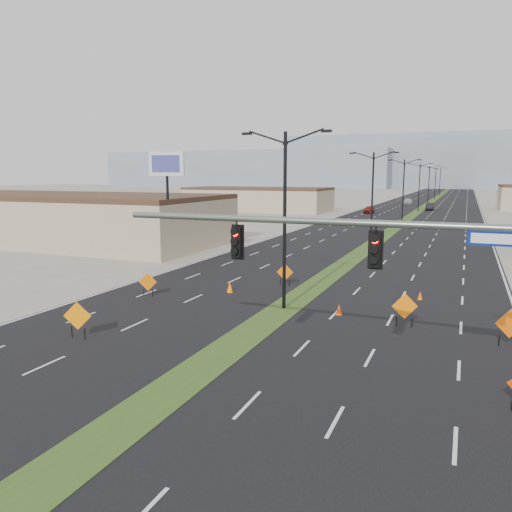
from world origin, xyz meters
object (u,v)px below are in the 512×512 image
at_px(cone_2, 420,296).
at_px(construction_sign_1, 148,283).
at_px(cone_1, 339,310).
at_px(car_far, 408,202).
at_px(construction_sign_2, 285,273).
at_px(construction_sign_5, 510,325).
at_px(construction_sign_3, 405,307).
at_px(cone_0, 230,286).
at_px(signal_mast, 434,267).
at_px(streetlight_4, 429,183).
at_px(streetlight_5, 435,182).
at_px(car_mid, 430,207).
at_px(construction_sign_0, 77,317).
at_px(cone_3, 230,288).
at_px(streetlight_6, 440,181).
at_px(car_left, 369,209).
at_px(streetlight_1, 372,196).
at_px(streetlight_0, 285,215).
at_px(streetlight_3, 419,186).
at_px(pole_sign_west, 167,172).
at_px(streetlight_2, 403,189).

bearing_deg(cone_2, construction_sign_1, -159.99).
bearing_deg(cone_1, car_far, 94.19).
height_order(construction_sign_2, construction_sign_5, construction_sign_5).
relative_size(construction_sign_3, cone_0, 3.04).
height_order(signal_mast, streetlight_4, streetlight_4).
relative_size(streetlight_5, construction_sign_1, 6.54).
bearing_deg(cone_1, construction_sign_3, -13.43).
height_order(car_mid, construction_sign_0, construction_sign_0).
xyz_separation_m(streetlight_4, cone_3, (-4.63, -109.58, -5.08)).
bearing_deg(cone_3, construction_sign_2, 52.15).
height_order(construction_sign_5, cone_0, construction_sign_5).
xyz_separation_m(streetlight_5, construction_sign_3, (6.81, -140.90, -4.39)).
height_order(car_mid, cone_0, car_mid).
bearing_deg(streetlight_6, streetlight_4, -90.00).
xyz_separation_m(car_left, cone_2, (15.76, -70.10, -0.46)).
bearing_deg(construction_sign_5, streetlight_4, 74.96).
relative_size(construction_sign_0, cone_1, 2.89).
height_order(streetlight_5, car_left, streetlight_5).
bearing_deg(cone_2, signal_mast, -84.45).
bearing_deg(construction_sign_1, cone_2, 0.68).
xyz_separation_m(cone_2, cone_3, (-11.70, -2.83, 0.07)).
height_order(streetlight_1, construction_sign_3, streetlight_1).
distance_m(car_left, construction_sign_3, 77.82).
bearing_deg(construction_sign_1, streetlight_0, -15.59).
distance_m(streetlight_4, construction_sign_2, 106.31).
bearing_deg(streetlight_6, construction_sign_0, -92.32).
xyz_separation_m(streetlight_3, construction_sign_1, (-8.95, -84.58, -4.52)).
bearing_deg(signal_mast, pole_sign_west, 137.65).
relative_size(streetlight_2, construction_sign_3, 5.74).
distance_m(streetlight_3, construction_sign_3, 85.29).
distance_m(construction_sign_5, cone_2, 8.74).
relative_size(streetlight_1, streetlight_6, 1.00).
xyz_separation_m(car_far, cone_1, (8.01, -109.25, -0.43)).
bearing_deg(streetlight_1, cone_3, -100.26).
height_order(streetlight_2, cone_0, streetlight_2).
relative_size(streetlight_3, construction_sign_3, 5.74).
bearing_deg(streetlight_0, cone_2, 36.59).
xyz_separation_m(streetlight_0, cone_2, (7.07, 5.25, -5.15)).
distance_m(car_mid, cone_3, 86.90).
bearing_deg(cone_1, cone_2, 54.15).
bearing_deg(cone_2, car_mid, 93.46).
distance_m(streetlight_2, car_mid, 33.44).
bearing_deg(construction_sign_1, signal_mast, -47.61).
height_order(streetlight_2, streetlight_5, same).
height_order(car_mid, construction_sign_3, construction_sign_3).
xyz_separation_m(car_far, cone_0, (-0.14, -106.25, -0.45)).
bearing_deg(construction_sign_3, construction_sign_2, 120.45).
bearing_deg(streetlight_2, construction_sign_1, -98.99).
bearing_deg(construction_sign_3, construction_sign_1, 156.56).
xyz_separation_m(streetlight_6, construction_sign_3, (6.81, -168.90, -4.39)).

